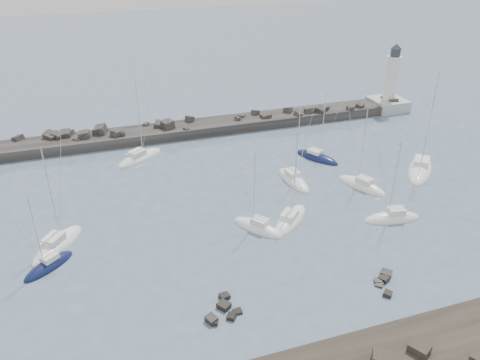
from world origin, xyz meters
name	(u,v)px	position (x,y,z in m)	size (l,w,h in m)	color
ground	(232,252)	(0.00, 0.00, 0.00)	(400.00, 400.00, 0.00)	slate
rock_cluster_near	(224,310)	(-3.81, -9.13, 0.11)	(3.98, 4.23, 1.34)	black
rock_cluster_far	(384,281)	(14.05, -10.47, 0.13)	(3.13, 4.25, 1.04)	black
breakwater	(130,139)	(-7.73, 38.00, 0.31)	(115.00, 6.94, 4.91)	#2A2725
lighthouse	(389,95)	(47.00, 38.00, 3.09)	(7.00, 7.00, 14.60)	#A8A8A3
sailboat_2	(49,266)	(-20.79, 3.84, 0.14)	(6.30, 5.76, 10.55)	#0F1740
sailboat_3	(58,246)	(-19.88, 7.67, 0.16)	(7.40, 8.75, 14.11)	white
sailboat_4	(140,158)	(-7.03, 29.63, 0.14)	(9.25, 7.66, 14.60)	white
sailboat_5	(258,228)	(4.54, 3.63, 0.15)	(6.15, 7.28, 11.85)	white
sailboat_6	(293,180)	(14.30, 14.18, 0.14)	(3.24, 8.64, 13.40)	white
sailboat_7	(290,220)	(9.28, 3.96, 0.14)	(8.00, 7.78, 13.46)	white
sailboat_8	(317,158)	(21.39, 20.37, 0.13)	(6.23, 8.33, 12.85)	#0F1740
sailboat_9	(392,219)	(22.32, 0.05, 0.16)	(7.94, 3.62, 12.35)	white
sailboat_10	(361,186)	(23.28, 9.28, 0.15)	(5.68, 8.49, 13.07)	white
sailboat_11	(420,170)	(34.95, 10.93, 0.15)	(10.17, 10.60, 17.63)	white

